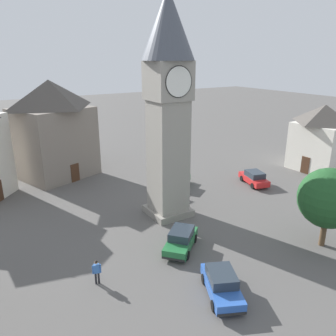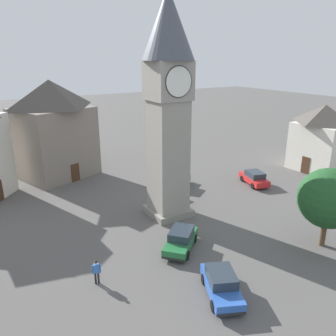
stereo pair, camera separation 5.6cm
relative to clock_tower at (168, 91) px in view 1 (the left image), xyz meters
name	(u,v)px [view 1 (the left image)]	position (x,y,z in m)	size (l,w,h in m)	color
ground_plane	(168,213)	(0.00, 0.00, -11.07)	(200.00, 200.00, 0.00)	#565451
clock_tower	(168,91)	(0.00, 0.00, 0.00)	(4.26, 4.26, 19.00)	gray
car_blue_kerb	(177,180)	(4.34, 5.21, -10.31)	(4.36, 3.72, 1.53)	#236B38
car_silver_kerb	(181,239)	(-2.27, -5.56, -10.31)	(4.21, 4.00, 1.53)	#236B38
car_red_corner	(254,178)	(12.17, 1.33, -10.31)	(2.73, 4.43, 1.53)	red
car_white_side	(222,284)	(-3.05, -11.14, -10.31)	(3.24, 4.46, 1.53)	#2D5BB7
pedestrian	(97,270)	(-9.08, -6.23, -10.06)	(0.55, 0.30, 1.69)	black
tree	(329,198)	(7.19, -10.77, -7.18)	(4.46, 4.46, 6.13)	brown
building_terrace_right	(321,137)	(22.80, 0.86, -6.88)	(5.64, 6.57, 8.22)	silver
building_hall_far	(53,129)	(-5.87, 16.00, -5.32)	(10.17, 9.62, 11.27)	slate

